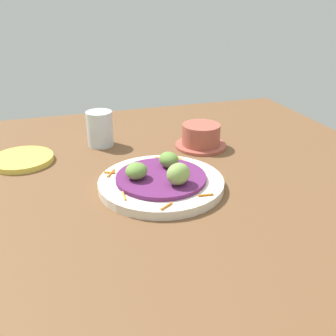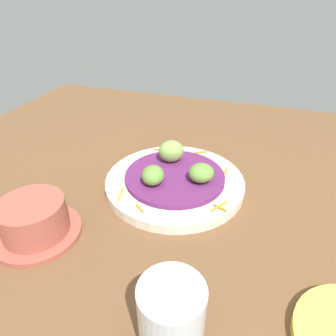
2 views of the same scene
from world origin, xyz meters
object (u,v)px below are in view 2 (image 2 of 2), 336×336
object	(u,v)px
guac_scoop_right	(152,176)
terracotta_bowl	(34,220)
main_plate	(175,182)
water_glass	(171,319)
guac_scoop_left	(201,173)
guac_scoop_center	(171,151)

from	to	relation	value
guac_scoop_right	terracotta_bowl	distance (cm)	20.24
main_plate	guac_scoop_right	bearing A→B (deg)	-124.66
guac_scoop_right	water_glass	world-z (taller)	water_glass
terracotta_bowl	water_glass	xyz separation A→B (cm)	(24.96, -9.39, 1.75)
guac_scoop_right	water_glass	size ratio (longest dim) A/B	0.51
guac_scoop_left	guac_scoop_right	xyz separation A→B (cm)	(-8.03, -3.80, 0.00)
guac_scoop_center	guac_scoop_left	bearing A→B (deg)	-34.66
guac_scoop_left	terracotta_bowl	world-z (taller)	terracotta_bowl
guac_scoop_right	terracotta_bowl	bearing A→B (deg)	-132.64
guac_scoop_center	water_glass	xyz separation A→B (cm)	(10.57, -33.09, -0.37)
guac_scoop_center	guac_scoop_right	world-z (taller)	guac_scoop_center
guac_scoop_left	guac_scoop_center	xyz separation A→B (cm)	(-7.31, 5.05, 0.55)
guac_scoop_right	water_glass	xyz separation A→B (cm)	(11.29, -24.23, 0.19)
main_plate	terracotta_bowl	size ratio (longest dim) A/B	1.97
guac_scoop_left	terracotta_bowl	size ratio (longest dim) A/B	0.35
guac_scoop_right	terracotta_bowl	size ratio (longest dim) A/B	0.35
guac_scoop_right	guac_scoop_left	bearing A→B (deg)	25.34
terracotta_bowl	main_plate	bearing A→B (deg)	48.98
main_plate	terracotta_bowl	xyz separation A→B (cm)	(-16.59, -19.07, 1.92)
main_plate	guac_scoop_left	size ratio (longest dim) A/B	5.56
main_plate	water_glass	world-z (taller)	water_glass
guac_scoop_right	guac_scoop_center	bearing A→B (deg)	85.34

